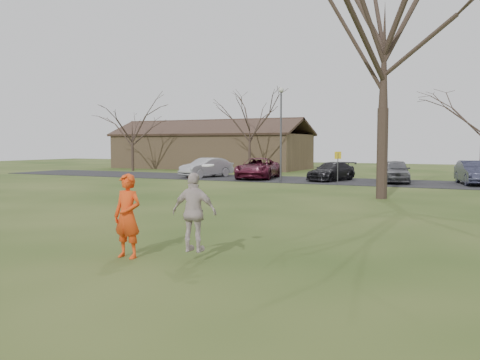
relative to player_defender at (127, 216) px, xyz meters
name	(u,v)px	position (x,y,z in m)	size (l,w,h in m)	color
ground	(162,258)	(0.71, 0.28, -0.94)	(120.00, 120.00, 0.00)	#1E380F
parking_strip	(379,182)	(0.71, 25.28, -0.92)	(62.00, 6.50, 0.04)	black
player_defender	(127,216)	(0.00, 0.00, 0.00)	(0.69, 0.45, 1.88)	#E74113
car_1	(206,167)	(-12.21, 24.94, -0.17)	(1.54, 4.41, 1.45)	#A2A2A7
car_2	(258,168)	(-7.94, 25.00, -0.15)	(2.48, 5.38, 1.49)	#511325
car_3	(331,171)	(-2.57, 25.34, -0.27)	(1.78, 4.38, 1.27)	black
car_4	(396,171)	(1.71, 25.39, -0.15)	(1.77, 4.40, 1.50)	slate
car_5	(474,173)	(6.37, 25.81, -0.16)	(1.56, 4.48, 1.47)	#2C2E43
catching_play	(194,212)	(1.56, 0.30, 0.14)	(1.05, 0.62, 1.89)	beige
building	(211,150)	(-19.29, 38.28, 0.99)	(20.60, 8.50, 5.14)	#8C6D4C
lamp_post	(281,122)	(-5.29, 22.78, 3.03)	(0.34, 0.34, 6.27)	#47474C
sign_yellow	(338,162)	(-1.29, 22.28, 0.51)	(0.35, 0.35, 2.08)	#47474C
big_tree	(384,47)	(2.71, 15.28, 6.06)	(9.00, 9.00, 14.00)	#352821
small_tree_row	(458,125)	(5.10, 30.33, 2.95)	(55.00, 5.90, 8.50)	#352821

